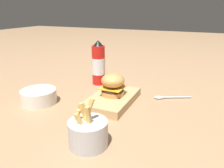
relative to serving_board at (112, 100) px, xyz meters
name	(u,v)px	position (x,y,z in m)	size (l,w,h in m)	color
ground_plane	(101,101)	(0.00, -0.05, -0.02)	(6.00, 6.00, 0.00)	#9E7A56
serving_board	(112,100)	(0.00, 0.00, 0.00)	(0.26, 0.15, 0.03)	tan
burger	(113,84)	(-0.01, 0.00, 0.06)	(0.09, 0.09, 0.09)	tan
ketchup_bottle	(99,64)	(-0.19, -0.16, 0.08)	(0.06, 0.06, 0.22)	red
fries_basket	(88,133)	(0.28, 0.05, 0.02)	(0.11, 0.11, 0.14)	#B7B7BC
side_bowl	(39,96)	(0.11, -0.27, 0.01)	(0.14, 0.14, 0.06)	silver
spoon	(165,97)	(-0.14, 0.18, -0.01)	(0.08, 0.15, 0.01)	silver
ketchup_puddle	(118,85)	(-0.21, -0.06, -0.01)	(0.06, 0.06, 0.00)	#B21E14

